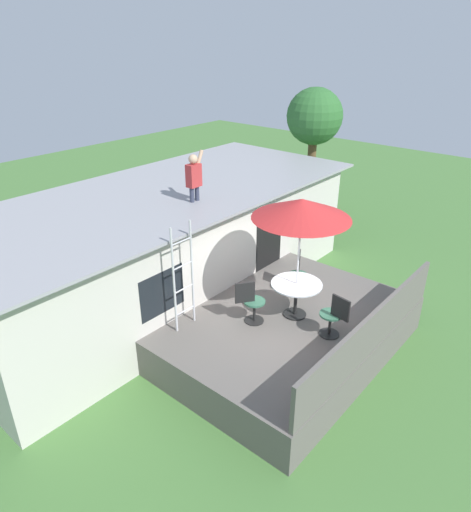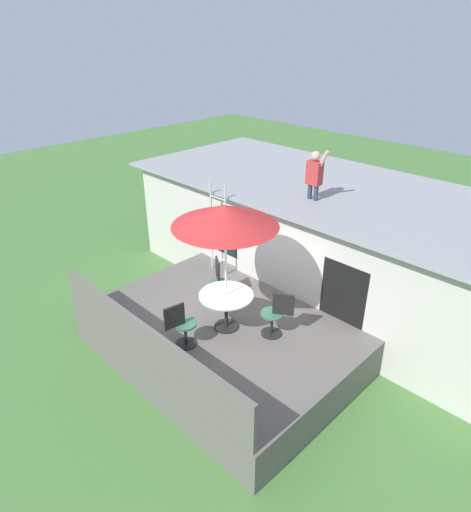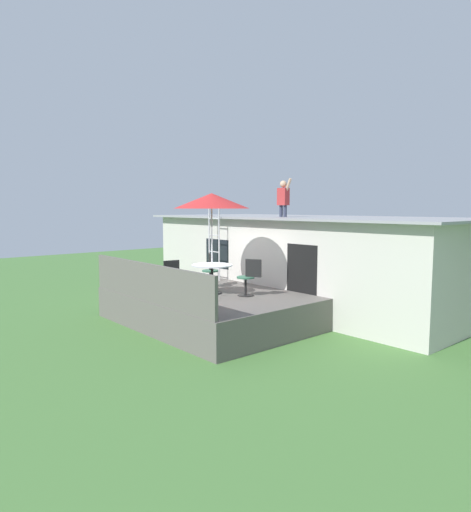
{
  "view_description": "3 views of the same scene",
  "coord_description": "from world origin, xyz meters",
  "px_view_note": "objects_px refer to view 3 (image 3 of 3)",
  "views": [
    {
      "loc": [
        -6.82,
        -4.52,
        6.13
      ],
      "look_at": [
        -0.4,
        0.97,
        2.01
      ],
      "focal_mm": 32.43,
      "sensor_mm": 36.0,
      "label": 1
    },
    {
      "loc": [
        5.33,
        -5.1,
        6.05
      ],
      "look_at": [
        -0.23,
        0.46,
        1.99
      ],
      "focal_mm": 31.3,
      "sensor_mm": 36.0,
      "label": 2
    },
    {
      "loc": [
        9.21,
        -7.22,
        2.99
      ],
      "look_at": [
        0.26,
        0.52,
        1.72
      ],
      "focal_mm": 31.97,
      "sensor_mm": 36.0,
      "label": 3
    }
  ],
  "objects_px": {
    "person_figure": "(284,196)",
    "patio_chair_near": "(177,279)",
    "patio_table": "(212,271)",
    "step_ladder": "(214,244)",
    "patio_chair_left": "(210,271)",
    "patio_chair_right": "(248,278)",
    "patio_umbrella": "(212,201)"
  },
  "relations": [
    {
      "from": "patio_chair_near",
      "to": "person_figure",
      "type": "bearing_deg",
      "value": 8.39
    },
    {
      "from": "patio_umbrella",
      "to": "patio_chair_right",
      "type": "height_order",
      "value": "patio_umbrella"
    },
    {
      "from": "patio_chair_right",
      "to": "patio_umbrella",
      "type": "bearing_deg",
      "value": 0.0
    },
    {
      "from": "step_ladder",
      "to": "patio_chair_right",
      "type": "bearing_deg",
      "value": -20.28
    },
    {
      "from": "patio_chair_left",
      "to": "patio_table",
      "type": "bearing_deg",
      "value": 0.0
    },
    {
      "from": "person_figure",
      "to": "patio_chair_right",
      "type": "distance_m",
      "value": 3.18
    },
    {
      "from": "step_ladder",
      "to": "patio_chair_left",
      "type": "distance_m",
      "value": 1.47
    },
    {
      "from": "step_ladder",
      "to": "patio_chair_near",
      "type": "bearing_deg",
      "value": -56.65
    },
    {
      "from": "patio_umbrella",
      "to": "person_figure",
      "type": "distance_m",
      "value": 2.73
    },
    {
      "from": "patio_umbrella",
      "to": "patio_chair_right",
      "type": "distance_m",
      "value": 2.12
    },
    {
      "from": "patio_umbrella",
      "to": "person_figure",
      "type": "height_order",
      "value": "person_figure"
    },
    {
      "from": "patio_umbrella",
      "to": "patio_chair_left",
      "type": "distance_m",
      "value": 2.12
    },
    {
      "from": "step_ladder",
      "to": "patio_chair_right",
      "type": "xyz_separation_m",
      "value": [
        2.58,
        -0.95,
        -0.64
      ]
    },
    {
      "from": "patio_table",
      "to": "patio_chair_near",
      "type": "distance_m",
      "value": 0.99
    },
    {
      "from": "person_figure",
      "to": "patio_chair_left",
      "type": "height_order",
      "value": "person_figure"
    },
    {
      "from": "step_ladder",
      "to": "patio_table",
      "type": "bearing_deg",
      "value": -39.62
    },
    {
      "from": "patio_umbrella",
      "to": "step_ladder",
      "type": "relative_size",
      "value": 1.15
    },
    {
      "from": "patio_chair_left",
      "to": "person_figure",
      "type": "bearing_deg",
      "value": 107.22
    },
    {
      "from": "patio_table",
      "to": "patio_umbrella",
      "type": "height_order",
      "value": "patio_umbrella"
    },
    {
      "from": "patio_chair_right",
      "to": "patio_chair_near",
      "type": "bearing_deg",
      "value": 25.24
    },
    {
      "from": "patio_chair_right",
      "to": "patio_chair_near",
      "type": "height_order",
      "value": "same"
    },
    {
      "from": "patio_table",
      "to": "step_ladder",
      "type": "distance_m",
      "value": 2.33
    },
    {
      "from": "step_ladder",
      "to": "person_figure",
      "type": "xyz_separation_m",
      "value": [
        1.64,
        1.28,
        1.42
      ]
    },
    {
      "from": "patio_umbrella",
      "to": "patio_chair_left",
      "type": "bearing_deg",
      "value": 145.39
    },
    {
      "from": "person_figure",
      "to": "patio_chair_near",
      "type": "height_order",
      "value": "person_figure"
    },
    {
      "from": "patio_table",
      "to": "patio_chair_near",
      "type": "height_order",
      "value": "patio_chair_near"
    },
    {
      "from": "patio_chair_right",
      "to": "patio_chair_near",
      "type": "distance_m",
      "value": 1.77
    },
    {
      "from": "patio_table",
      "to": "person_figure",
      "type": "bearing_deg",
      "value": 92.23
    },
    {
      "from": "step_ladder",
      "to": "patio_chair_left",
      "type": "xyz_separation_m",
      "value": [
        0.96,
        -0.9,
        -0.64
      ]
    },
    {
      "from": "patio_chair_right",
      "to": "step_ladder",
      "type": "bearing_deg",
      "value": -51.08
    },
    {
      "from": "patio_table",
      "to": "step_ladder",
      "type": "height_order",
      "value": "step_ladder"
    },
    {
      "from": "patio_umbrella",
      "to": "person_figure",
      "type": "relative_size",
      "value": 2.29
    }
  ]
}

